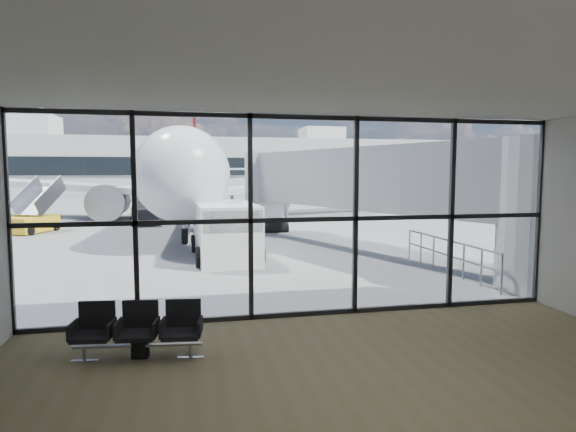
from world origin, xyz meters
name	(u,v)px	position (x,y,z in m)	size (l,w,h in m)	color
ground	(212,203)	(0.00, 40.00, 0.00)	(220.00, 220.00, 0.00)	slate
lounge_shell	(397,221)	(0.00, -4.80, 2.65)	(12.02, 8.01, 4.51)	#696442
glass_curtain_wall	(304,217)	(0.00, 0.00, 2.25)	(12.10, 0.12, 4.50)	white
jet_bridge	(384,185)	(4.90, 7.07, 2.76)	(8.00, 16.50, 4.33)	gray
apron_railing	(448,251)	(5.60, 3.50, 0.72)	(0.06, 5.46, 1.11)	gray
far_terminal	(200,165)	(-0.59, 61.97, 4.21)	(80.00, 12.20, 11.00)	#B8B8B3
tree_3	(26,163)	(-27.00, 72.00, 4.63)	(4.95, 4.95, 7.12)	#382619
tree_4	(67,159)	(-21.00, 72.00, 5.25)	(5.61, 5.61, 8.07)	#382619
tree_5	(107,156)	(-15.00, 72.00, 5.88)	(6.27, 6.27, 9.03)	#382619
seating_row	(139,327)	(-3.41, -1.74, 0.54)	(2.20, 0.88, 0.98)	gray
backpack	(140,347)	(-3.39, -1.81, 0.20)	(0.31, 0.29, 0.42)	black
airliner	(192,174)	(-2.14, 26.76, 3.09)	(34.01, 39.37, 10.14)	silver
service_van	(225,230)	(-1.15, 7.61, 1.07)	(2.49, 4.88, 2.09)	white
belt_loader	(143,215)	(-5.21, 20.65, 0.58)	(1.85, 3.92, 1.74)	black
mobile_stairs	(31,222)	(-10.82, 17.81, 0.58)	(2.73, 3.77, 2.41)	yellow
traffic_cone_b	(255,227)	(1.05, 15.23, 0.29)	(0.43, 0.43, 0.62)	#F6440C
traffic_cone_c	(215,225)	(-0.98, 17.00, 0.28)	(0.41, 0.41, 0.59)	red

